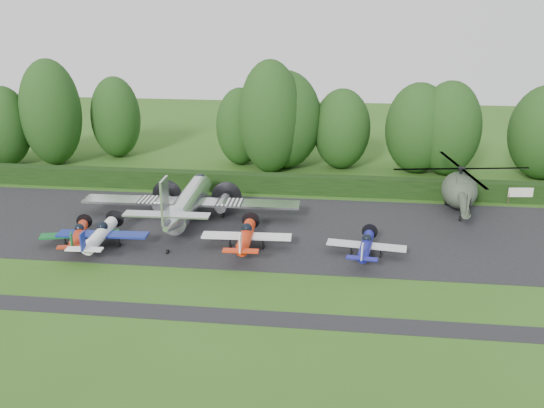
# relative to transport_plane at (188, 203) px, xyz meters

# --- Properties ---
(ground) EXTENTS (160.00, 160.00, 0.00)m
(ground) POSITION_rel_transport_plane_xyz_m (3.04, -11.14, -1.86)
(ground) COLOR #2D5718
(ground) RESTS_ON ground
(apron) EXTENTS (70.00, 18.00, 0.01)m
(apron) POSITION_rel_transport_plane_xyz_m (3.04, -1.14, -1.86)
(apron) COLOR black
(apron) RESTS_ON ground
(taxiway_verge) EXTENTS (70.00, 2.00, 0.00)m
(taxiway_verge) POSITION_rel_transport_plane_xyz_m (3.04, -17.14, -1.86)
(taxiway_verge) COLOR black
(taxiway_verge) RESTS_ON ground
(hedgerow) EXTENTS (90.00, 1.60, 2.00)m
(hedgerow) POSITION_rel_transport_plane_xyz_m (3.04, 9.86, -1.86)
(hedgerow) COLOR black
(hedgerow) RESTS_ON ground
(transport_plane) EXTENTS (20.83, 15.98, 6.68)m
(transport_plane) POSITION_rel_transport_plane_xyz_m (0.00, 0.00, 0.00)
(transport_plane) COLOR silver
(transport_plane) RESTS_ON ground
(light_plane_red) EXTENTS (6.53, 6.86, 2.51)m
(light_plane_red) POSITION_rel_transport_plane_xyz_m (-7.67, -6.94, -0.82)
(light_plane_red) COLOR #AF2810
(light_plane_red) RESTS_ON ground
(light_plane_white) EXTENTS (7.72, 8.12, 2.97)m
(light_plane_white) POSITION_rel_transport_plane_xyz_m (-5.67, -7.15, -0.63)
(light_plane_white) COLOR white
(light_plane_white) RESTS_ON ground
(light_plane_orange) EXTENTS (7.55, 7.93, 2.90)m
(light_plane_orange) POSITION_rel_transport_plane_xyz_m (6.51, -5.98, -0.65)
(light_plane_orange) COLOR red
(light_plane_orange) RESTS_ON ground
(light_plane_blue) EXTENTS (6.45, 6.78, 2.48)m
(light_plane_blue) POSITION_rel_transport_plane_xyz_m (16.42, -6.34, -0.83)
(light_plane_blue) COLOR navy
(light_plane_blue) RESTS_ON ground
(helicopter) EXTENTS (13.39, 15.67, 4.31)m
(helicopter) POSITION_rel_transport_plane_xyz_m (25.84, 6.58, 0.45)
(helicopter) COLOR #343E2F
(helicopter) RESTS_ON ground
(sign_board) EXTENTS (3.13, 0.12, 1.76)m
(sign_board) POSITION_rel_transport_plane_xyz_m (32.66, 8.97, -0.67)
(sign_board) COLOR #3F3326
(sign_board) RESTS_ON ground
(tree_1) EXTENTS (6.39, 6.39, 9.88)m
(tree_1) POSITION_rel_transport_plane_xyz_m (-27.37, 16.90, 3.07)
(tree_1) COLOR black
(tree_1) RESTS_ON ground
(tree_2) EXTENTS (6.35, 6.35, 10.50)m
(tree_2) POSITION_rel_transport_plane_xyz_m (-15.21, 22.52, 3.38)
(tree_2) COLOR black
(tree_2) RESTS_ON ground
(tree_3) EXTENTS (7.39, 7.39, 13.10)m
(tree_3) POSITION_rel_transport_plane_xyz_m (-21.71, 18.05, 4.68)
(tree_3) COLOR black
(tree_3) RESTS_ON ground
(tree_4) EXTENTS (7.73, 7.73, 10.75)m
(tree_4) POSITION_rel_transport_plane_xyz_m (22.93, 19.78, 3.50)
(tree_4) COLOR black
(tree_4) RESTS_ON ground
(tree_5) EXTENTS (6.00, 6.00, 9.63)m
(tree_5) POSITION_rel_transport_plane_xyz_m (1.46, 20.81, 2.94)
(tree_5) COLOR black
(tree_5) RESTS_ON ground
(tree_7) EXTENTS (8.89, 8.89, 11.89)m
(tree_7) POSITION_rel_transport_plane_xyz_m (7.08, 19.99, 4.08)
(tree_7) COLOR black
(tree_7) RESTS_ON ground
(tree_8) EXTENTS (6.89, 6.89, 9.77)m
(tree_8) POSITION_rel_transport_plane_xyz_m (13.97, 20.57, 3.01)
(tree_8) COLOR black
(tree_8) RESTS_ON ground
(tree_9) EXTENTS (7.42, 7.42, 11.10)m
(tree_9) POSITION_rel_transport_plane_xyz_m (26.35, 19.16, 3.68)
(tree_9) COLOR black
(tree_9) RESTS_ON ground
(tree_11) EXTENTS (7.40, 7.40, 13.37)m
(tree_11) POSITION_rel_transport_plane_xyz_m (5.56, 17.80, 4.81)
(tree_11) COLOR black
(tree_11) RESTS_ON ground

